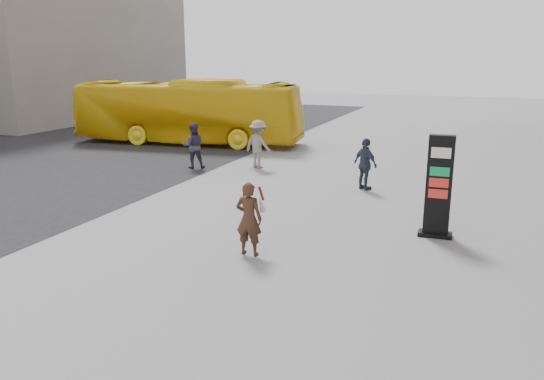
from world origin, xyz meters
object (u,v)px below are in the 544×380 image
at_px(woman, 249,218).
at_px(pedestrian_c, 365,164).
at_px(bus, 188,112).
at_px(pedestrian_b, 258,144).
at_px(info_pylon, 439,187).
at_px(pedestrian_a, 194,146).

xyz_separation_m(woman, pedestrian_c, (1.14, 6.75, 0.00)).
bearing_deg(bus, pedestrian_b, -134.23).
bearing_deg(pedestrian_c, bus, 3.77).
xyz_separation_m(info_pylon, woman, (-3.73, -2.78, -0.40)).
height_order(woman, pedestrian_c, pedestrian_c).
height_order(info_pylon, pedestrian_c, info_pylon).
bearing_deg(pedestrian_c, info_pylon, 157.92).
distance_m(bus, pedestrian_b, 7.01).
distance_m(woman, pedestrian_a, 9.64).
height_order(woman, pedestrian_a, pedestrian_a).
height_order(pedestrian_b, pedestrian_c, pedestrian_b).
distance_m(info_pylon, bus, 16.32).
relative_size(pedestrian_b, pedestrian_c, 1.09).
bearing_deg(bus, info_pylon, -135.57).
height_order(info_pylon, woman, info_pylon).
distance_m(bus, pedestrian_a, 6.18).
xyz_separation_m(bus, pedestrian_b, (5.58, -4.19, -0.65)).
relative_size(woman, pedestrian_b, 0.89).
xyz_separation_m(info_pylon, pedestrian_a, (-9.54, 4.91, -0.36)).
xyz_separation_m(bus, pedestrian_c, (10.22, -6.13, -0.73)).
bearing_deg(bus, woman, -152.14).
relative_size(bus, pedestrian_b, 6.10).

